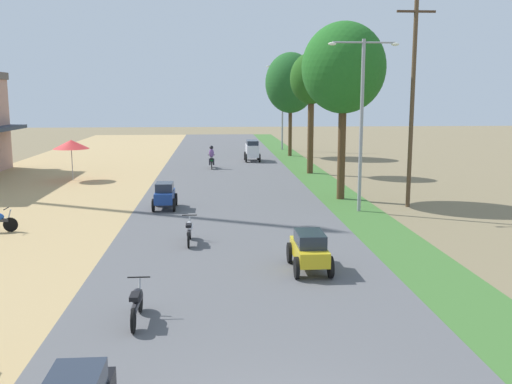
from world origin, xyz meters
TOP-DOWN VIEW (x-y plane):
  - vendor_umbrella at (-9.60, 28.40)m, footprint 2.20×2.20m
  - median_tree_nearest at (5.64, 20.86)m, footprint 4.16×4.16m
  - median_tree_second at (5.70, 30.65)m, footprint 2.86×2.86m
  - median_tree_third at (5.82, 42.01)m, footprint 4.35×4.35m
  - streetlamp_near at (5.80, 17.69)m, footprint 3.16×0.20m
  - streetlamp_mid at (5.80, 47.65)m, footprint 3.16×0.20m
  - utility_pole_near at (8.48, 18.82)m, footprint 1.80×0.20m
  - car_sedan_yellow at (2.04, 8.87)m, footprint 1.10×2.26m
  - car_hatchback_blue at (-3.11, 18.78)m, footprint 1.04×2.00m
  - car_van_white at (2.24, 38.01)m, footprint 1.19×2.41m
  - motorbike_ahead_second at (-2.62, 5.21)m, footprint 0.54×1.80m
  - motorbike_ahead_third at (-1.71, 12.36)m, footprint 0.54×1.80m
  - motorbike_ahead_fourth at (-0.99, 33.57)m, footprint 0.54×1.80m

SIDE VIEW (x-z plane):
  - motorbike_ahead_second at x=-2.62m, z-range 0.10..1.04m
  - motorbike_ahead_third at x=-1.71m, z-range 0.10..1.04m
  - car_sedan_yellow at x=2.04m, z-range 0.15..1.34m
  - car_hatchback_blue at x=-3.11m, z-range 0.13..1.36m
  - motorbike_ahead_fourth at x=-0.99m, z-range 0.03..1.69m
  - car_van_white at x=2.24m, z-range 0.19..1.86m
  - vendor_umbrella at x=-9.60m, z-range 1.05..3.57m
  - streetlamp_near at x=5.80m, z-range 0.65..8.32m
  - streetlamp_mid at x=5.80m, z-range 0.66..8.81m
  - utility_pole_near at x=8.48m, z-range 0.19..9.76m
  - median_tree_second at x=5.70m, z-range 2.27..10.32m
  - median_tree_third at x=5.82m, z-range 1.90..10.77m
  - median_tree_nearest at x=5.64m, z-range 2.19..11.01m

